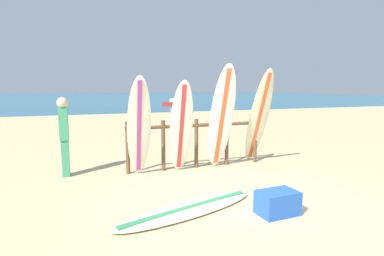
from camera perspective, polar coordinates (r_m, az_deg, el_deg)
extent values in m
plane|color=#CCB784|center=(5.36, 9.54, -13.34)|extent=(120.00, 120.00, 0.00)
cube|color=#196B93|center=(62.43, -17.38, 5.64)|extent=(120.00, 80.00, 0.01)
cylinder|color=brown|center=(6.82, -12.05, -3.71)|extent=(0.09, 0.09, 1.17)
cylinder|color=brown|center=(6.96, -5.45, -3.33)|extent=(0.09, 0.09, 1.17)
cylinder|color=brown|center=(7.20, 0.80, -2.93)|extent=(0.09, 0.09, 1.17)
cylinder|color=brown|center=(7.51, 6.59, -2.53)|extent=(0.09, 0.09, 1.17)
cylinder|color=brown|center=(7.90, 11.85, -2.14)|extent=(0.09, 0.09, 1.17)
cylinder|color=brown|center=(7.13, 0.81, 0.51)|extent=(3.33, 0.08, 0.08)
ellipsoid|color=silver|center=(6.34, -9.98, 0.01)|extent=(0.54, 0.89, 2.16)
cube|color=#A53F8C|center=(6.34, -9.98, 0.01)|extent=(0.14, 0.81, 1.99)
ellipsoid|color=white|center=(6.59, -2.06, 0.05)|extent=(0.57, 0.82, 2.08)
cube|color=#B73338|center=(6.59, -2.06, 0.05)|extent=(0.16, 0.73, 1.91)
ellipsoid|color=white|center=(6.89, 5.60, 1.83)|extent=(0.62, 0.95, 2.43)
cube|color=#CC5933|center=(6.89, 5.60, 1.83)|extent=(0.16, 0.86, 2.24)
ellipsoid|color=beige|center=(7.52, 12.48, 1.90)|extent=(0.62, 1.21, 2.35)
cube|color=#CC5933|center=(7.52, 12.48, 1.90)|extent=(0.23, 1.08, 2.17)
ellipsoid|color=silver|center=(4.85, -0.70, -15.11)|extent=(2.61, 1.32, 0.07)
cube|color=#388C59|center=(4.85, -0.70, -15.11)|extent=(2.27, 0.79, 0.08)
cube|color=#3F9966|center=(7.09, -22.77, -5.24)|extent=(0.15, 0.23, 0.80)
cube|color=#3F9966|center=(6.97, -23.09, 0.69)|extent=(0.18, 0.27, 0.68)
sphere|color=beige|center=(6.93, -23.28, 4.41)|extent=(0.23, 0.23, 0.23)
cube|color=#B22D28|center=(31.99, -3.37, 4.62)|extent=(2.53, 1.89, 0.35)
cube|color=silver|center=(31.97, -3.38, 5.26)|extent=(1.05, 0.94, 0.36)
cube|color=blue|center=(4.88, 15.83, -13.42)|extent=(0.62, 0.43, 0.36)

